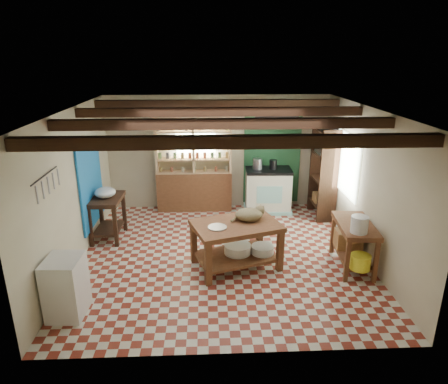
{
  "coord_description": "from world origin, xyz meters",
  "views": [
    {
      "loc": [
        -0.27,
        -6.42,
        3.44
      ],
      "look_at": [
        0.04,
        0.3,
        1.11
      ],
      "focal_mm": 32.0,
      "sensor_mm": 36.0,
      "label": 1
    }
  ],
  "objects_px": {
    "work_table": "(236,245)",
    "prep_table": "(108,218)",
    "stove": "(268,190)",
    "white_cabinet": "(66,287)",
    "cat": "(249,214)",
    "right_counter": "(353,245)"
  },
  "relations": [
    {
      "from": "prep_table",
      "to": "white_cabinet",
      "type": "height_order",
      "value": "prep_table"
    },
    {
      "from": "stove",
      "to": "right_counter",
      "type": "distance_m",
      "value": 2.84
    },
    {
      "from": "white_cabinet",
      "to": "right_counter",
      "type": "height_order",
      "value": "white_cabinet"
    },
    {
      "from": "work_table",
      "to": "prep_table",
      "type": "bearing_deg",
      "value": 135.4
    },
    {
      "from": "work_table",
      "to": "prep_table",
      "type": "height_order",
      "value": "prep_table"
    },
    {
      "from": "stove",
      "to": "cat",
      "type": "relative_size",
      "value": 2.19
    },
    {
      "from": "white_cabinet",
      "to": "cat",
      "type": "bearing_deg",
      "value": 29.31
    },
    {
      "from": "work_table",
      "to": "prep_table",
      "type": "relative_size",
      "value": 1.64
    },
    {
      "from": "work_table",
      "to": "cat",
      "type": "xyz_separation_m",
      "value": [
        0.22,
        0.12,
        0.5
      ]
    },
    {
      "from": "white_cabinet",
      "to": "right_counter",
      "type": "xyz_separation_m",
      "value": [
        4.4,
        1.11,
        -0.03
      ]
    },
    {
      "from": "white_cabinet",
      "to": "work_table",
      "type": "bearing_deg",
      "value": 29.09
    },
    {
      "from": "white_cabinet",
      "to": "cat",
      "type": "xyz_separation_m",
      "value": [
        2.65,
        1.34,
        0.47
      ]
    },
    {
      "from": "stove",
      "to": "prep_table",
      "type": "xyz_separation_m",
      "value": [
        -3.33,
        -1.32,
        -0.07
      ]
    },
    {
      "from": "prep_table",
      "to": "white_cabinet",
      "type": "distance_m",
      "value": 2.43
    },
    {
      "from": "work_table",
      "to": "prep_table",
      "type": "distance_m",
      "value": 2.7
    },
    {
      "from": "work_table",
      "to": "stove",
      "type": "xyz_separation_m",
      "value": [
        0.92,
        2.54,
        0.1
      ]
    },
    {
      "from": "stove",
      "to": "prep_table",
      "type": "distance_m",
      "value": 3.58
    },
    {
      "from": "prep_table",
      "to": "white_cabinet",
      "type": "relative_size",
      "value": 1.01
    },
    {
      "from": "work_table",
      "to": "right_counter",
      "type": "bearing_deg",
      "value": -20.71
    },
    {
      "from": "prep_table",
      "to": "cat",
      "type": "bearing_deg",
      "value": -20.63
    },
    {
      "from": "cat",
      "to": "prep_table",
      "type": "bearing_deg",
      "value": 129.65
    },
    {
      "from": "stove",
      "to": "right_counter",
      "type": "bearing_deg",
      "value": -65.84
    }
  ]
}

